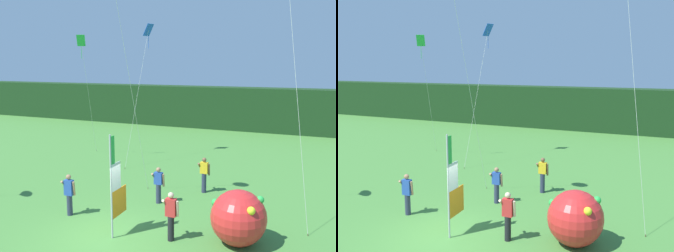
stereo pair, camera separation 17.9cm
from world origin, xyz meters
The scene contains 10 objects.
ground_plane centered at (0.00, 0.00, 0.00)m, with size 120.00×120.00×0.00m, color #478438.
distant_treeline centered at (0.00, 23.16, 1.91)m, with size 80.00×2.40×3.81m, color #193819.
banner_flag centered at (0.21, 0.29, 1.74)m, with size 0.06×1.03×3.64m.
person_near_banner centered at (2.14, 0.61, 0.91)m, with size 0.55×0.48×1.71m.
person_mid_field centered at (1.74, 5.65, 0.89)m, with size 0.55×0.48×1.67m.
person_far_left centered at (0.34, 3.60, 0.84)m, with size 0.55×0.48×1.59m.
person_far_right centered at (-2.38, 1.06, 0.89)m, with size 0.55×0.48×1.67m.
inflatable_balloon centered at (4.30, 1.22, 0.94)m, with size 1.91×1.86×1.86m.
kite_blue_diamond_0 centered at (-3.49, 10.48, 7.45)m, with size 0.56×3.34×8.32m.
kite_green_diamond_3 centered at (-6.66, 8.29, 6.65)m, with size 1.29×2.93×7.59m.
Camera 1 is at (6.64, -10.38, 5.96)m, focal length 39.87 mm.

